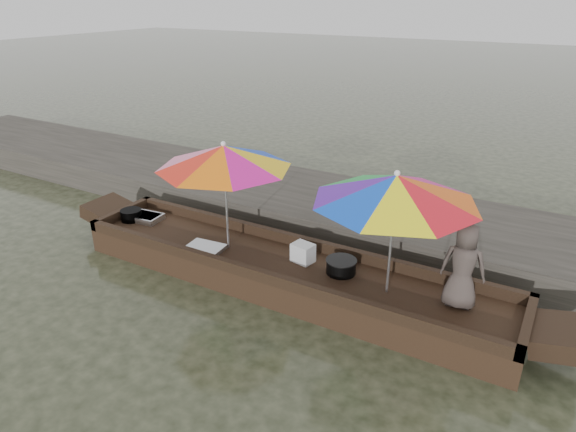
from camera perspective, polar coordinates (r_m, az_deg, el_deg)
The scene contains 11 objects.
water at distance 7.12m, azimuth -0.41°, elevation -7.67°, with size 80.00×80.00×0.00m, color black.
dock at distance 8.76m, azimuth 6.89°, elevation 0.29°, with size 22.00×2.20×0.50m, color #2D2B26.
boat_hull at distance 7.03m, azimuth -0.41°, elevation -6.45°, with size 6.16×1.20×0.35m, color black.
cooking_pot at distance 8.54m, azimuth -17.02°, elevation 0.11°, with size 0.33×0.33×0.17m, color black.
tray_crayfish at distance 8.50m, azimuth -15.58°, elevation -0.14°, with size 0.52×0.36×0.09m, color silver.
tray_scallop at distance 7.35m, azimuth -9.17°, elevation -3.53°, with size 0.52×0.36×0.06m, color silver.
charcoal_grill at distance 6.70m, azimuth 5.92°, elevation -5.64°, with size 0.38×0.38×0.18m, color black.
supply_bag at distance 6.92m, azimuth 1.67°, elevation -4.11°, with size 0.28×0.22×0.26m, color silver.
vendor at distance 6.13m, azimuth 18.91°, elevation -5.27°, with size 0.51×0.33×1.04m, color #483D38.
umbrella_bow at distance 7.08m, azimuth -6.90°, elevation 2.15°, with size 1.83×1.83×1.55m, color yellow, non-canonical shape.
umbrella_stern at distance 6.06m, azimuth 11.45°, elevation -2.00°, with size 1.93×1.93×1.55m, color #FF5B0C, non-canonical shape.
Camera 1 is at (3.08, -5.24, 3.71)m, focal length 32.00 mm.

